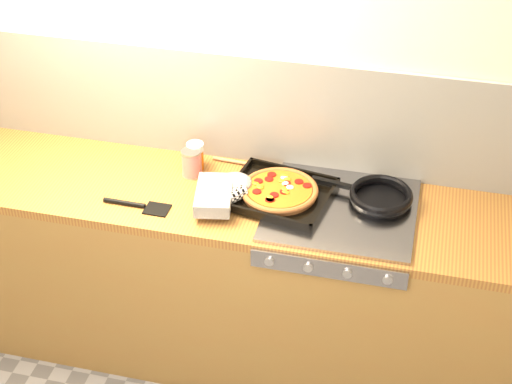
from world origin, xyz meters
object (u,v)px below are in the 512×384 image
(frying_pan, at_px, (380,196))
(tomato_can, at_px, (192,163))
(juice_glass, at_px, (195,156))
(pizza_on_tray, at_px, (262,191))

(frying_pan, bearing_deg, tomato_can, 178.31)
(tomato_can, bearing_deg, frying_pan, -1.69)
(frying_pan, bearing_deg, juice_glass, 174.51)
(frying_pan, distance_m, tomato_can, 0.81)
(tomato_can, bearing_deg, pizza_on_tray, -18.48)
(tomato_can, distance_m, juice_glass, 0.05)
(frying_pan, height_order, juice_glass, juice_glass)
(tomato_can, bearing_deg, juice_glass, 90.07)
(frying_pan, xyz_separation_m, tomato_can, (-0.81, 0.02, 0.02))
(frying_pan, distance_m, juice_glass, 0.81)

